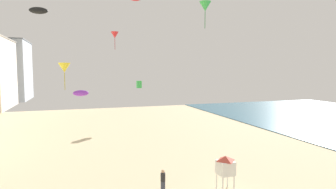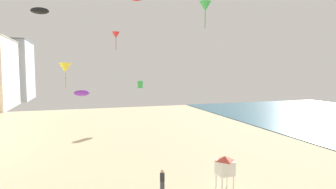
# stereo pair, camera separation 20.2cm
# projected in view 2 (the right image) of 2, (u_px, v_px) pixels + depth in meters

# --- Properties ---
(boardwalk_hotel_distant) EXTENTS (16.60, 17.24, 17.62)m
(boardwalk_hotel_distant) POSITION_uv_depth(u_px,v_px,m) (0.00, 70.00, 82.05)
(boardwalk_hotel_distant) COLOR #ADB7C1
(boardwalk_hotel_distant) RESTS_ON ground
(kite_flyer) EXTENTS (0.34, 0.34, 1.64)m
(kite_flyer) POSITION_uv_depth(u_px,v_px,m) (162.00, 180.00, 19.79)
(kite_flyer) COLOR #383D4C
(kite_flyer) RESTS_ON ground
(lifeguard_stand) EXTENTS (1.10, 1.10, 2.55)m
(lifeguard_stand) POSITION_uv_depth(u_px,v_px,m) (225.00, 166.00, 19.95)
(lifeguard_stand) COLOR white
(lifeguard_stand) RESTS_ON ground
(kite_green_box) EXTENTS (0.75, 0.75, 1.18)m
(kite_green_box) POSITION_uv_depth(u_px,v_px,m) (140.00, 84.00, 45.62)
(kite_green_box) COLOR green
(kite_black_parafoil) EXTENTS (2.52, 0.70, 0.98)m
(kite_black_parafoil) POSITION_uv_depth(u_px,v_px,m) (40.00, 11.00, 39.87)
(kite_black_parafoil) COLOR black
(kite_purple_parafoil) EXTENTS (1.90, 0.53, 0.74)m
(kite_purple_parafoil) POSITION_uv_depth(u_px,v_px,m) (82.00, 93.00, 34.72)
(kite_purple_parafoil) COLOR purple
(kite_red_delta) EXTENTS (1.24, 1.24, 2.81)m
(kite_red_delta) POSITION_uv_depth(u_px,v_px,m) (116.00, 35.00, 44.51)
(kite_red_delta) COLOR red
(kite_green_delta) EXTENTS (1.06, 1.06, 2.41)m
(kite_green_delta) POSITION_uv_depth(u_px,v_px,m) (205.00, 6.00, 25.41)
(kite_green_delta) COLOR green
(kite_yellow_delta) EXTENTS (1.47, 1.47, 3.33)m
(kite_yellow_delta) POSITION_uv_depth(u_px,v_px,m) (65.00, 68.00, 34.42)
(kite_yellow_delta) COLOR yellow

